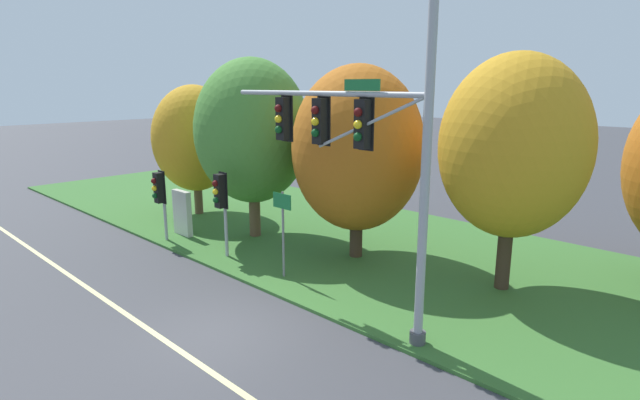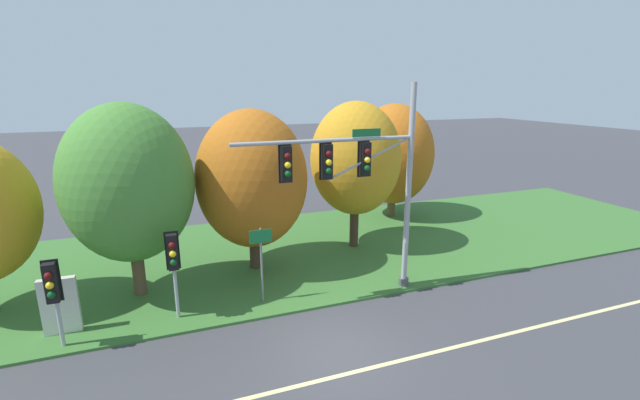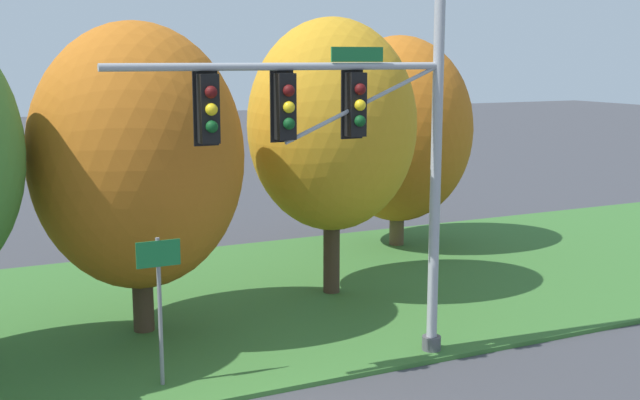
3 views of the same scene
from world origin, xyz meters
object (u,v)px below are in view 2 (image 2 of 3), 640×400
traffic_signal_mast (362,175)px  tree_mid_verge (355,159)px  route_sign_post (261,254)px  tree_behind_signpost (252,179)px  pedestrian_signal_further_along (52,287)px  tree_left_of_mast (128,184)px  info_kiosk (60,306)px  pedestrian_signal_near_kerb (173,257)px  tree_tall_centre (393,155)px

traffic_signal_mast → tree_mid_verge: (1.98, 4.76, -0.27)m
route_sign_post → tree_behind_signpost: tree_behind_signpost is taller
pedestrian_signal_further_along → route_sign_post: (6.45, 0.81, -0.16)m
tree_left_of_mast → info_kiosk: tree_left_of_mast is taller
traffic_signal_mast → tree_left_of_mast: bearing=159.8°
tree_mid_verge → info_kiosk: (-12.21, -3.89, -3.48)m
traffic_signal_mast → route_sign_post: size_ratio=2.77×
pedestrian_signal_near_kerb → info_kiosk: size_ratio=1.67×
tree_mid_verge → tree_tall_centre: tree_mid_verge is taller
pedestrian_signal_near_kerb → info_kiosk: pedestrian_signal_near_kerb is taller
pedestrian_signal_near_kerb → route_sign_post: bearing=5.0°
pedestrian_signal_near_kerb → tree_left_of_mast: tree_left_of_mast is taller
traffic_signal_mast → tree_tall_centre: traffic_signal_mast is taller
info_kiosk → tree_behind_signpost: bearing=23.3°
tree_mid_verge → info_kiosk: tree_mid_verge is taller
tree_behind_signpost → tree_tall_centre: bearing=26.8°
tree_left_of_mast → tree_mid_verge: 10.10m
traffic_signal_mast → tree_behind_signpost: traffic_signal_mast is taller
route_sign_post → pedestrian_signal_further_along: bearing=-172.8°
route_sign_post → tree_left_of_mast: size_ratio=0.39×
tree_left_of_mast → pedestrian_signal_near_kerb: bearing=-63.2°
pedestrian_signal_near_kerb → tree_tall_centre: (13.06, 8.36, 1.53)m
route_sign_post → tree_behind_signpost: (0.41, 3.23, 2.10)m
traffic_signal_mast → tree_left_of_mast: size_ratio=1.09×
tree_behind_signpost → info_kiosk: 8.20m
route_sign_post → tree_left_of_mast: 5.46m
info_kiosk → pedestrian_signal_near_kerb: bearing=-7.7°
tree_behind_signpost → tree_mid_verge: size_ratio=0.97×
tree_behind_signpost → tree_tall_centre: size_ratio=1.01×
pedestrian_signal_further_along → tree_left_of_mast: size_ratio=0.39×
traffic_signal_mast → route_sign_post: (-3.65, 0.66, -2.80)m
tree_left_of_mast → info_kiosk: (-2.28, -2.05, -3.42)m
pedestrian_signal_near_kerb → tree_behind_signpost: bearing=45.5°
pedestrian_signal_near_kerb → tree_behind_signpost: (3.44, 3.50, 1.69)m
tree_left_of_mast → tree_behind_signpost: size_ratio=1.05×
tree_left_of_mast → tree_tall_centre: bearing=22.1°
pedestrian_signal_near_kerb → route_sign_post: (3.03, 0.27, -0.41)m
tree_tall_centre → info_kiosk: 18.61m
traffic_signal_mast → tree_left_of_mast: (-7.95, 2.93, -0.33)m
tree_left_of_mast → tree_tall_centre: (14.34, 5.83, -0.54)m
tree_mid_verge → info_kiosk: 13.28m
pedestrian_signal_further_along → tree_mid_verge: size_ratio=0.40×
traffic_signal_mast → route_sign_post: traffic_signal_mast is taller
pedestrian_signal_further_along → info_kiosk: 1.52m
route_sign_post → tree_mid_verge: bearing=36.1°
tree_left_of_mast → info_kiosk: size_ratio=3.83×
tree_tall_centre → info_kiosk: tree_tall_centre is taller
tree_behind_signpost → route_sign_post: bearing=-97.3°
traffic_signal_mast → pedestrian_signal_near_kerb: bearing=176.7°
pedestrian_signal_further_along → tree_tall_centre: size_ratio=0.42×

